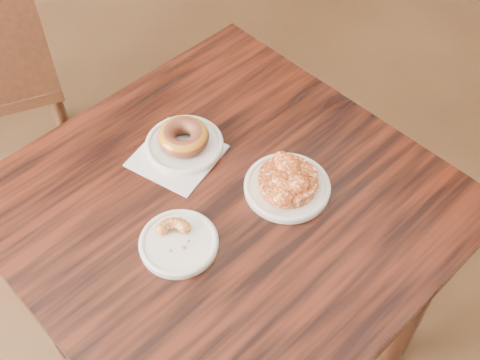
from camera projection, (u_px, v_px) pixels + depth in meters
name	position (u px, v px, depth m)	size (l,w,h in m)	color
floor	(238.00, 284.00, 1.93)	(5.00, 5.00, 0.00)	black
cafe_table	(228.00, 291.00, 1.49)	(0.82, 0.82, 0.75)	black
napkin	(177.00, 156.00, 1.28)	(0.16, 0.16, 0.00)	silver
plate_donut	(184.00, 145.00, 1.28)	(0.17, 0.17, 0.01)	silver
plate_cruller	(179.00, 243.00, 1.13)	(0.15, 0.15, 0.01)	white
plate_fritter	(287.00, 187.00, 1.22)	(0.18, 0.18, 0.01)	silver
glazed_donut	(184.00, 137.00, 1.26)	(0.11, 0.11, 0.04)	#8D5914
apple_fritter	(288.00, 179.00, 1.20)	(0.16, 0.16, 0.04)	#4A1B07
cruller_fragment	(178.00, 238.00, 1.12)	(0.08, 0.08, 0.02)	brown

